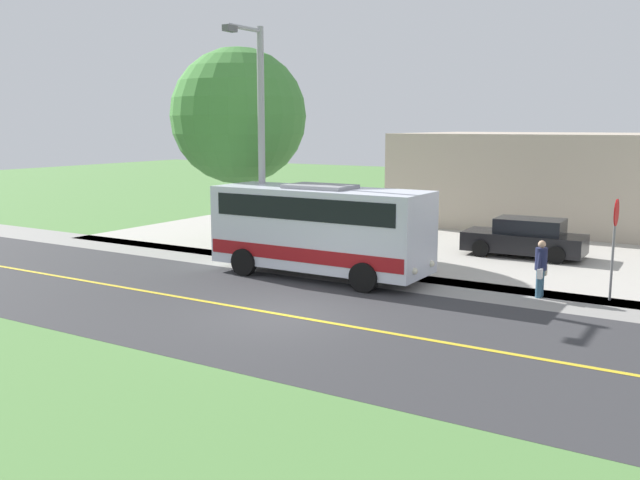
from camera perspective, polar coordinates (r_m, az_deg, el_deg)
The scene contains 12 objects.
ground_plane at distance 18.12m, azimuth -3.06°, elevation -6.20°, with size 120.00×120.00×0.00m, color #548442.
road_surface at distance 18.12m, azimuth -3.06°, elevation -6.19°, with size 8.00×100.00×0.01m, color #333335.
sidewalk at distance 22.47m, azimuth 4.48°, elevation -3.13°, with size 2.40×100.00×0.01m, color gray.
parking_lot_surface at distance 28.07m, azimuth 16.71°, elevation -0.97°, with size 14.00×36.00×0.01m, color #B2ADA3.
road_centre_line at distance 18.12m, azimuth -3.06°, elevation -6.18°, with size 0.16×100.00×0.00m, color gold.
shuttle_bus_front at distance 22.31m, azimuth 0.01°, elevation 1.11°, with size 2.58×7.29×3.01m.
pedestrian_with_bags at distance 20.74m, azimuth 17.76°, elevation -2.13°, with size 0.72×0.34×1.65m.
stop_sign at distance 20.87m, azimuth 23.14°, elevation 0.64°, with size 0.76×0.07×2.88m.
street_light_pole at distance 23.92m, azimuth -5.03°, elevation 8.45°, with size 1.97×0.24×8.15m.
parked_car_near at distance 27.06m, azimuth 16.58°, elevation 0.13°, with size 2.12×4.45×1.45m.
tree_curbside at distance 27.65m, azimuth -6.73°, elevation 10.10°, with size 5.30×5.30×7.89m.
commercial_building at distance 36.12m, azimuth 24.59°, elevation 4.40°, with size 10.00×21.53×4.49m, color #B7A893.
Camera 1 is at (14.36, 9.91, 4.89)m, focal length 38.80 mm.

